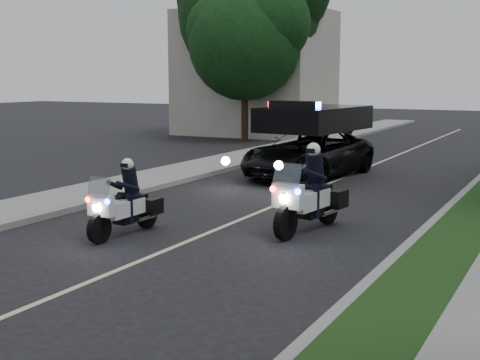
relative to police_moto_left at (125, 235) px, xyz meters
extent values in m
plane|color=black|center=(1.45, -2.62, 0.00)|extent=(120.00, 120.00, 0.00)
cube|color=gray|center=(5.55, 7.38, 0.07)|extent=(0.20, 60.00, 0.15)
cube|color=gray|center=(-2.65, 7.38, 0.07)|extent=(0.20, 60.00, 0.15)
cube|color=gray|center=(-3.75, 7.38, 0.08)|extent=(2.00, 60.00, 0.16)
cube|color=#A8A396|center=(-8.55, 23.38, 3.50)|extent=(8.00, 6.00, 7.00)
cube|color=#BFB78C|center=(1.45, 7.38, 0.00)|extent=(0.12, 50.00, 0.01)
imported|color=black|center=(0.37, 9.33, 0.00)|extent=(3.16, 5.83, 2.71)
imported|color=black|center=(-1.63, 19.42, 0.00)|extent=(0.57, 1.53, 0.79)
imported|color=black|center=(-1.63, 19.42, 0.00)|extent=(0.58, 0.42, 1.53)
camera|label=1|loc=(8.33, -10.69, 3.27)|focal=48.96mm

